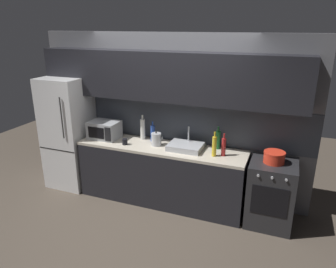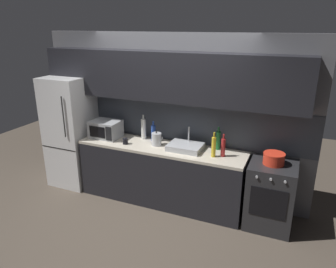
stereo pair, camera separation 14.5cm
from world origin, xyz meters
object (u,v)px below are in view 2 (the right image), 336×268
(refrigerator, at_px, (71,131))
(wine_bottle_white, at_px, (144,129))
(wine_bottle_red, at_px, (223,147))
(wine_bottle_yellow, at_px, (214,147))
(cooking_pot, at_px, (274,159))
(microwave, at_px, (106,129))
(kettle, at_px, (157,139))
(wine_bottle_green, at_px, (218,140))
(wine_bottle_blue, at_px, (153,133))
(oven_range, at_px, (270,195))
(mug_dark, at_px, (125,141))

(refrigerator, height_order, wine_bottle_white, refrigerator)
(wine_bottle_red, bearing_deg, wine_bottle_yellow, -152.65)
(wine_bottle_white, xyz_separation_m, cooking_pot, (1.97, -0.20, -0.09))
(microwave, height_order, wine_bottle_yellow, wine_bottle_yellow)
(refrigerator, distance_m, wine_bottle_red, 2.58)
(refrigerator, distance_m, wine_bottle_white, 1.29)
(refrigerator, height_order, kettle, refrigerator)
(wine_bottle_white, bearing_deg, kettle, -30.30)
(wine_bottle_yellow, distance_m, wine_bottle_white, 1.23)
(refrigerator, xyz_separation_m, wine_bottle_white, (1.26, 0.20, 0.15))
(wine_bottle_green, bearing_deg, wine_bottle_blue, -177.52)
(wine_bottle_red, bearing_deg, refrigerator, 179.81)
(oven_range, height_order, cooking_pot, cooking_pot)
(mug_dark, bearing_deg, kettle, 17.37)
(oven_range, distance_m, mug_dark, 2.19)
(oven_range, relative_size, mug_dark, 10.01)
(kettle, relative_size, wine_bottle_white, 0.55)
(wine_bottle_red, relative_size, wine_bottle_yellow, 0.92)
(wine_bottle_blue, distance_m, cooking_pot, 1.80)
(refrigerator, height_order, wine_bottle_red, refrigerator)
(wine_bottle_blue, bearing_deg, wine_bottle_white, 172.61)
(kettle, bearing_deg, wine_bottle_white, 149.70)
(mug_dark, height_order, cooking_pot, cooking_pot)
(microwave, height_order, wine_bottle_red, wine_bottle_red)
(refrigerator, height_order, oven_range, refrigerator)
(kettle, distance_m, cooking_pot, 1.67)
(oven_range, height_order, wine_bottle_yellow, wine_bottle_yellow)
(wine_bottle_blue, xyz_separation_m, mug_dark, (-0.32, -0.30, -0.08))
(oven_range, xyz_separation_m, wine_bottle_red, (-0.67, -0.01, 0.58))
(wine_bottle_blue, relative_size, wine_bottle_yellow, 0.90)
(microwave, xyz_separation_m, wine_bottle_red, (1.89, -0.03, -0.00))
(wine_bottle_yellow, bearing_deg, cooking_pot, 5.00)
(wine_bottle_yellow, relative_size, mug_dark, 3.86)
(refrigerator, distance_m, mug_dark, 1.12)
(kettle, bearing_deg, wine_bottle_red, -1.51)
(microwave, bearing_deg, wine_bottle_red, -0.81)
(microwave, bearing_deg, wine_bottle_yellow, -2.78)
(microwave, xyz_separation_m, wine_bottle_white, (0.58, 0.18, 0.03))
(kettle, bearing_deg, wine_bottle_blue, 129.21)
(oven_range, relative_size, wine_bottle_blue, 2.87)
(oven_range, relative_size, kettle, 4.21)
(microwave, bearing_deg, wine_bottle_blue, 11.54)
(oven_range, height_order, kettle, kettle)
(wine_bottle_green, height_order, wine_bottle_yellow, wine_bottle_yellow)
(kettle, height_order, wine_bottle_yellow, wine_bottle_yellow)
(wine_bottle_green, distance_m, mug_dark, 1.37)
(refrigerator, xyz_separation_m, oven_range, (3.25, -0.00, -0.46))
(wine_bottle_red, distance_m, wine_bottle_yellow, 0.13)
(oven_range, bearing_deg, wine_bottle_blue, 174.47)
(wine_bottle_red, bearing_deg, microwave, 179.19)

